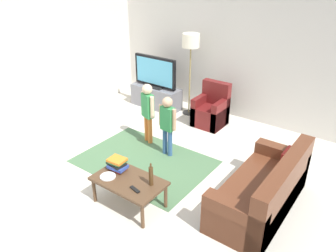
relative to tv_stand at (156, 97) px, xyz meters
name	(u,v)px	position (x,y,z in m)	size (l,w,h in m)	color
ground	(146,175)	(1.59, -2.30, -0.24)	(7.80, 7.80, 0.00)	beige
wall_back	(236,54)	(1.59, 0.70, 1.11)	(6.00, 0.12, 2.70)	silver
wall_left	(24,63)	(-1.41, -2.30, 1.11)	(0.12, 6.00, 2.70)	silver
area_rug	(144,161)	(1.31, -2.00, -0.24)	(2.20, 1.60, 0.01)	#4C724C
tv_stand	(156,97)	(0.00, 0.00, 0.00)	(1.20, 0.44, 0.50)	slate
tv	(155,72)	(0.00, -0.02, 0.60)	(1.10, 0.28, 0.71)	black
couch	(266,193)	(3.44, -1.96, 0.05)	(0.80, 1.80, 0.86)	brown
armchair	(211,111)	(1.50, -0.04, 0.05)	(0.60, 0.60, 0.90)	maroon
floor_lamp	(191,45)	(0.82, 0.15, 1.30)	(0.36, 0.36, 1.78)	#262626
child_near_tv	(148,108)	(0.92, -1.40, 0.45)	(0.37, 0.21, 1.16)	orange
child_center	(167,121)	(1.49, -1.57, 0.42)	(0.37, 0.18, 1.10)	#33598C
coffee_table	(129,183)	(1.86, -2.98, 0.13)	(1.00, 0.60, 0.42)	#513823
book_stack	(117,164)	(1.56, -2.88, 0.27)	(0.30, 0.23, 0.18)	red
bottle	(151,176)	(2.18, -2.88, 0.32)	(0.06, 0.06, 0.34)	#4C3319
tv_remote	(135,189)	(2.08, -3.10, 0.19)	(0.17, 0.05, 0.02)	black
plate	(108,176)	(1.58, -3.10, 0.18)	(0.22, 0.22, 0.02)	white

